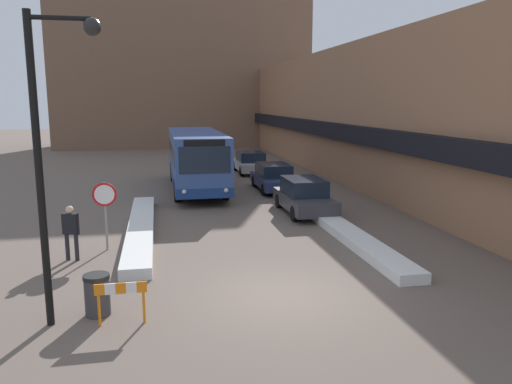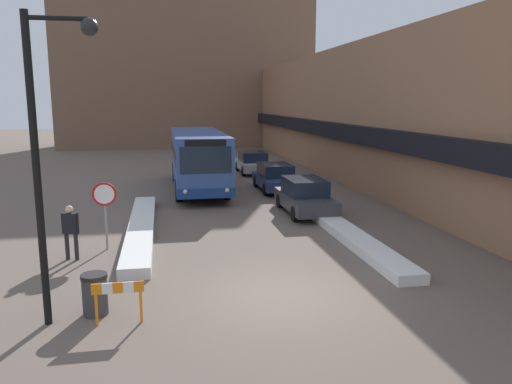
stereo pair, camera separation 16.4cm
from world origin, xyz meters
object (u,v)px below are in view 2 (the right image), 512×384
(city_bus, at_px, (198,158))
(stop_sign, at_px, (105,201))
(street_lamp, at_px, (48,138))
(construction_barricade, at_px, (118,295))
(parked_car_middle, at_px, (275,177))
(parked_car_front, at_px, (305,196))
(pedestrian, at_px, (70,227))
(parked_car_back, at_px, (253,162))
(trash_bin, at_px, (95,294))

(city_bus, relative_size, stop_sign, 4.66)
(stop_sign, distance_m, street_lamp, 6.00)
(construction_barricade, bearing_deg, parked_car_middle, 65.66)
(parked_car_front, relative_size, parked_car_middle, 0.99)
(parked_car_middle, xyz_separation_m, pedestrian, (-8.74, -10.56, 0.30))
(parked_car_back, xyz_separation_m, pedestrian, (-8.74, -17.39, 0.31))
(pedestrian, bearing_deg, parked_car_front, 47.02)
(street_lamp, relative_size, construction_barricade, 5.93)
(city_bus, bearing_deg, street_lamp, -104.34)
(construction_barricade, bearing_deg, parked_car_back, 72.60)
(parked_car_back, bearing_deg, pedestrian, -116.68)
(parked_car_front, bearing_deg, street_lamp, -131.06)
(trash_bin, bearing_deg, parked_car_back, 70.79)
(city_bus, xyz_separation_m, parked_car_middle, (4.08, -1.03, -1.00))
(parked_car_middle, distance_m, parked_car_back, 6.83)
(parked_car_front, bearing_deg, construction_barricade, -125.66)
(city_bus, height_order, construction_barricade, city_bus)
(parked_car_front, distance_m, construction_barricade, 11.95)
(parked_car_front, xyz_separation_m, trash_bin, (-7.53, -9.10, -0.27))
(city_bus, relative_size, parked_car_back, 2.43)
(pedestrian, bearing_deg, parked_car_back, 81.21)
(street_lamp, bearing_deg, construction_barricade, -13.05)
(parked_car_front, xyz_separation_m, construction_barricade, (-6.97, -9.71, -0.08))
(street_lamp, bearing_deg, pedestrian, 96.63)
(city_bus, distance_m, stop_sign, 11.31)
(parked_car_front, bearing_deg, stop_sign, -153.15)
(pedestrian, distance_m, construction_barricade, 5.17)
(pedestrian, bearing_deg, street_lamp, -65.47)
(parked_car_middle, distance_m, trash_bin, 16.60)
(parked_car_front, relative_size, parked_car_back, 1.00)
(parked_car_middle, bearing_deg, city_bus, 165.77)
(parked_car_front, distance_m, parked_car_back, 12.52)
(trash_bin, relative_size, construction_barricade, 0.86)
(pedestrian, relative_size, trash_bin, 1.78)
(construction_barricade, bearing_deg, parked_car_front, 54.34)
(parked_car_back, bearing_deg, trash_bin, -109.21)
(city_bus, distance_m, parked_car_back, 7.16)
(parked_car_middle, bearing_deg, trash_bin, -116.99)
(parked_car_front, relative_size, construction_barricade, 3.86)
(parked_car_back, height_order, stop_sign, stop_sign)
(stop_sign, xyz_separation_m, street_lamp, (-0.40, -5.47, 2.43))
(parked_car_front, height_order, parked_car_back, parked_car_front)
(city_bus, distance_m, parked_car_front, 7.93)
(city_bus, distance_m, trash_bin, 16.25)
(parked_car_back, bearing_deg, parked_car_front, -90.00)
(street_lamp, bearing_deg, parked_car_front, 48.94)
(parked_car_front, distance_m, parked_car_middle, 5.69)
(street_lamp, bearing_deg, parked_car_middle, 61.49)
(street_lamp, distance_m, construction_barricade, 3.59)
(stop_sign, relative_size, street_lamp, 0.34)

